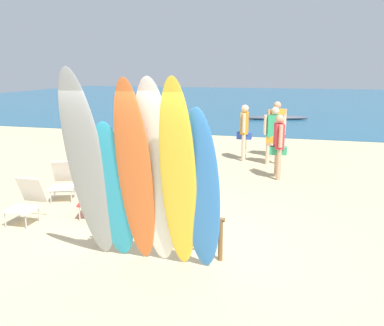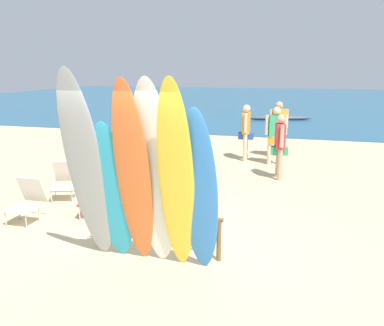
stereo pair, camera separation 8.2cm
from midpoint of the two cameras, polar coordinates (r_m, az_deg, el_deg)
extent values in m
plane|color=#D3BC8C|center=(19.77, 9.07, 4.96)|extent=(60.00, 60.00, 0.00)
cube|color=#235B7F|center=(36.72, 12.04, 8.60)|extent=(60.00, 40.00, 0.02)
cylinder|color=brown|center=(6.71, -13.00, -8.68)|extent=(0.07, 0.07, 0.64)
cylinder|color=brown|center=(6.09, 3.59, -10.68)|extent=(0.07, 0.07, 0.64)
cylinder|color=brown|center=(6.22, -5.20, -7.02)|extent=(2.05, 0.06, 0.06)
ellipsoid|color=#999EA3|center=(5.83, -14.72, -0.93)|extent=(0.60, 0.84, 2.81)
ellipsoid|color=#289EC6|center=(5.86, -11.22, -4.16)|extent=(0.59, 0.68, 2.12)
ellipsoid|color=orange|center=(5.55, -8.29, -1.96)|extent=(0.55, 0.86, 2.69)
ellipsoid|color=white|center=(5.55, -5.43, -1.88)|extent=(0.58, 0.62, 2.69)
ellipsoid|color=yellow|center=(5.32, -2.33, -2.41)|extent=(0.54, 0.83, 2.70)
ellipsoid|color=#337AD1|center=(5.40, 0.87, -4.24)|extent=(0.54, 0.60, 2.33)
cylinder|color=beige|center=(12.12, 10.31, 1.69)|extent=(0.12, 0.12, 0.81)
cylinder|color=beige|center=(12.18, 11.87, 1.68)|extent=(0.12, 0.12, 0.81)
cube|color=orange|center=(12.08, 11.16, 3.28)|extent=(0.44, 0.27, 0.20)
cube|color=#33A36B|center=(12.03, 11.24, 5.08)|extent=(0.46, 0.32, 0.64)
sphere|color=beige|center=(11.97, 11.34, 7.13)|extent=(0.23, 0.23, 0.23)
cylinder|color=beige|center=(11.98, 9.98, 5.27)|extent=(0.10, 0.10, 0.57)
cylinder|color=beige|center=(12.07, 12.51, 5.22)|extent=(0.10, 0.10, 0.57)
cylinder|color=tan|center=(13.15, 10.69, 2.65)|extent=(0.13, 0.13, 0.85)
cylinder|color=tan|center=(13.31, 12.06, 2.71)|extent=(0.13, 0.13, 0.85)
cube|color=silver|center=(13.17, 11.45, 4.20)|extent=(0.45, 0.28, 0.20)
cube|color=orange|center=(13.12, 11.53, 5.93)|extent=(0.49, 0.42, 0.66)
sphere|color=tan|center=(13.07, 11.62, 7.89)|extent=(0.24, 0.24, 0.24)
cylinder|color=tan|center=(12.99, 10.42, 6.07)|extent=(0.10, 0.10, 0.59)
cylinder|color=tan|center=(13.24, 12.63, 6.10)|extent=(0.10, 0.10, 0.59)
cylinder|color=beige|center=(12.76, 7.11, 2.40)|extent=(0.12, 0.12, 0.82)
cylinder|color=beige|center=(12.43, 6.99, 2.11)|extent=(0.12, 0.12, 0.82)
cube|color=#2D4CB2|center=(12.54, 7.10, 3.80)|extent=(0.44, 0.27, 0.20)
cube|color=orange|center=(12.48, 7.15, 5.55)|extent=(0.25, 0.44, 0.64)
sphere|color=beige|center=(12.43, 7.20, 7.54)|extent=(0.23, 0.23, 0.23)
cylinder|color=beige|center=(12.74, 7.25, 5.86)|extent=(0.10, 0.10, 0.57)
cylinder|color=beige|center=(12.21, 7.05, 5.55)|extent=(0.10, 0.10, 0.57)
cylinder|color=tan|center=(10.48, 11.76, -0.23)|extent=(0.12, 0.12, 0.79)
cylinder|color=tan|center=(10.79, 11.49, 0.17)|extent=(0.12, 0.12, 0.79)
cube|color=#33A36B|center=(10.57, 11.71, 1.73)|extent=(0.42, 0.26, 0.19)
cube|color=#DB333D|center=(10.50, 11.80, 3.72)|extent=(0.30, 0.45, 0.62)
sphere|color=tan|center=(10.44, 11.91, 6.00)|extent=(0.22, 0.22, 0.22)
cylinder|color=tan|center=(10.24, 12.04, 3.67)|extent=(0.10, 0.10, 0.55)
cylinder|color=tan|center=(10.75, 11.60, 4.13)|extent=(0.10, 0.10, 0.55)
cylinder|color=#B7B7BC|center=(9.05, -19.34, -4.55)|extent=(0.02, 0.02, 0.28)
cylinder|color=#B7B7BC|center=(8.96, -16.71, -4.53)|extent=(0.02, 0.02, 0.28)
cylinder|color=#B7B7BC|center=(9.40, -18.83, -3.85)|extent=(0.02, 0.02, 0.28)
cylinder|color=#B7B7BC|center=(9.31, -16.30, -3.82)|extent=(0.02, 0.02, 0.28)
cube|color=silver|center=(9.13, -17.86, -3.25)|extent=(0.63, 0.60, 0.03)
cube|color=silver|center=(9.39, -17.56, -1.12)|extent=(0.56, 0.43, 0.51)
cylinder|color=#B7B7BC|center=(7.90, -15.68, -6.85)|extent=(0.02, 0.02, 0.28)
cylinder|color=#B7B7BC|center=(7.81, -12.67, -6.90)|extent=(0.02, 0.02, 0.28)
cylinder|color=#B7B7BC|center=(8.25, -15.07, -5.95)|extent=(0.02, 0.02, 0.28)
cylinder|color=#B7B7BC|center=(8.16, -12.18, -6.00)|extent=(0.02, 0.02, 0.28)
cube|color=red|center=(7.98, -13.96, -5.37)|extent=(0.61, 0.58, 0.03)
cube|color=red|center=(8.23, -13.56, -2.88)|extent=(0.56, 0.42, 0.50)
cylinder|color=#B7B7BC|center=(8.04, -24.84, -7.25)|extent=(0.02, 0.02, 0.28)
cylinder|color=#B7B7BC|center=(7.79, -22.41, -7.66)|extent=(0.02, 0.02, 0.28)
cylinder|color=#B7B7BC|center=(8.32, -23.22, -6.43)|extent=(0.02, 0.02, 0.28)
cylinder|color=#B7B7BC|center=(8.08, -20.83, -6.79)|extent=(0.02, 0.02, 0.28)
cube|color=silver|center=(8.01, -22.93, -5.98)|extent=(0.51, 0.46, 0.03)
cube|color=silver|center=(8.18, -21.70, -3.50)|extent=(0.50, 0.25, 0.52)
ellipsoid|color=#4C515B|center=(22.61, 11.63, 6.19)|extent=(3.42, 1.37, 0.27)
camera|label=1|loc=(0.04, -90.30, -0.07)|focal=38.29mm
camera|label=2|loc=(0.04, 89.70, 0.07)|focal=38.29mm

